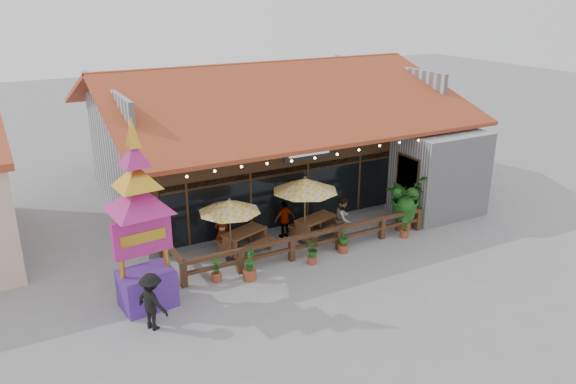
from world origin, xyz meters
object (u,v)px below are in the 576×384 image
picnic_table_left (244,237)px  umbrella_right (305,185)px  picnic_table_right (316,224)px  umbrella_left (229,206)px  thai_sign_tower (139,204)px  pedestrian (152,302)px  tropical_plant (405,198)px

picnic_table_left → umbrella_right: bearing=-9.8°
umbrella_right → picnic_table_right: umbrella_right is taller
umbrella_left → thai_sign_tower: 4.05m
picnic_table_right → thai_sign_tower: size_ratio=0.31×
umbrella_left → umbrella_right: (3.06, 0.04, 0.26)m
umbrella_left → picnic_table_right: (3.71, 0.28, -1.52)m
umbrella_right → umbrella_left: bearing=-179.3°
umbrella_right → pedestrian: bearing=-155.9°
picnic_table_left → tropical_plant: bearing=-10.2°
umbrella_right → tropical_plant: umbrella_right is taller
thai_sign_tower → tropical_plant: size_ratio=2.76×
picnic_table_left → tropical_plant: tropical_plant is taller
tropical_plant → picnic_table_right: bearing=164.0°
umbrella_left → picnic_table_left: 1.74m
picnic_table_left → thai_sign_tower: thai_sign_tower is taller
umbrella_right → tropical_plant: 4.38m
umbrella_left → picnic_table_left: bearing=31.4°
umbrella_left → picnic_table_right: size_ratio=1.26×
pedestrian → umbrella_right: bearing=-93.8°
picnic_table_left → tropical_plant: 6.67m
picnic_table_left → pedestrian: bearing=-142.1°
umbrella_right → tropical_plant: size_ratio=1.16×
picnic_table_left → tropical_plant: size_ratio=0.90×
tropical_plant → pedestrian: bearing=-168.5°
picnic_table_right → umbrella_left: bearing=-175.7°
picnic_table_left → pedestrian: size_ratio=1.20×
umbrella_right → pedestrian: (-6.70, -2.99, -1.47)m
picnic_table_left → pedestrian: 5.54m
umbrella_right → thai_sign_tower: size_ratio=0.42×
picnic_table_right → pedestrian: 8.03m
umbrella_left → thai_sign_tower: size_ratio=0.40×
umbrella_left → pedestrian: size_ratio=1.46×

